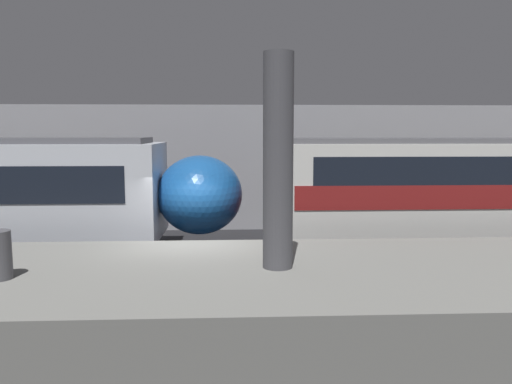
# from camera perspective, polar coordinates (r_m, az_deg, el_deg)

# --- Properties ---
(ground_plane) EXTENTS (120.00, 120.00, 0.00)m
(ground_plane) POSITION_cam_1_polar(r_m,az_deg,el_deg) (12.14, -7.39, -10.69)
(ground_plane) COLOR black
(platform) EXTENTS (40.00, 4.90, 1.12)m
(platform) POSITION_cam_1_polar(r_m,az_deg,el_deg) (9.64, -8.65, -11.94)
(platform) COLOR slate
(platform) RESTS_ON ground
(station_rear_barrier) EXTENTS (50.00, 0.15, 4.61)m
(station_rear_barrier) POSITION_cam_1_polar(r_m,az_deg,el_deg) (18.48, -5.77, 2.74)
(station_rear_barrier) COLOR #939399
(station_rear_barrier) RESTS_ON ground
(support_pillar_near) EXTENTS (0.56, 0.56, 3.97)m
(support_pillar_near) POSITION_cam_1_polar(r_m,az_deg,el_deg) (9.19, 2.54, 3.42)
(support_pillar_near) COLOR #47474C
(support_pillar_near) RESTS_ON platform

